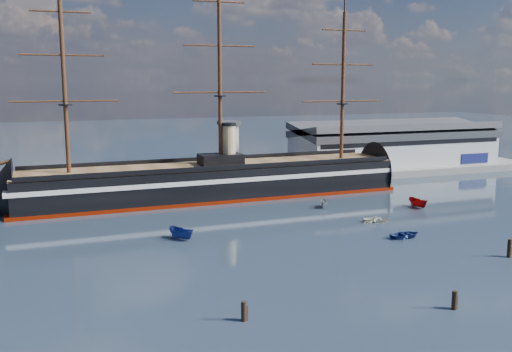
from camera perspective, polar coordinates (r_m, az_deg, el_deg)
name	(u,v)px	position (r m, az deg, el deg)	size (l,w,h in m)	color
ground	(264,214)	(118.19, 0.83, -3.82)	(600.00, 600.00, 0.00)	#25313D
quay	(251,182)	(154.64, -0.55, -0.63)	(180.00, 18.00, 2.00)	slate
warehouse	(394,145)	(178.80, 13.64, 3.07)	(63.00, 21.00, 11.60)	#B7BABC
quay_tower	(229,149)	(148.15, -2.71, 2.73)	(5.00, 5.00, 15.00)	silver
warship	(206,181)	(133.85, -5.06, -0.51)	(113.04, 18.03, 53.94)	black
motorboat_a	(182,239)	(100.67, -7.45, -6.29)	(6.55, 2.40, 2.62)	navy
motorboat_b	(405,238)	(104.15, 14.70, -5.99)	(3.55, 1.42, 1.66)	navy
motorboat_c	(324,208)	(125.00, 6.79, -3.15)	(4.90, 1.80, 1.96)	gray
motorboat_e	(377,222)	(114.05, 11.98, -4.53)	(3.11, 1.24, 1.45)	beige
motorboat_f	(418,208)	(129.05, 15.90, -3.05)	(6.40, 2.35, 2.56)	maroon
piling_near_left	(244,321)	(67.65, -1.23, -14.30)	(0.64, 0.64, 3.06)	black
piling_near_mid	(454,309)	(74.69, 19.18, -12.49)	(0.64, 0.64, 3.03)	black
piling_near_right	(509,257)	(98.39, 23.95, -7.43)	(0.64, 0.64, 3.62)	black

